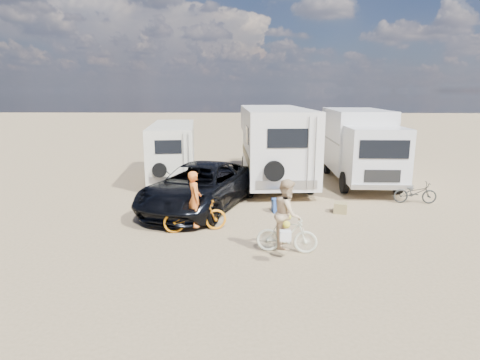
{
  "coord_description": "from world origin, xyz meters",
  "views": [
    {
      "loc": [
        -0.84,
        -12.49,
        4.36
      ],
      "look_at": [
        -1.22,
        1.27,
        1.3
      ],
      "focal_mm": 30.11,
      "sensor_mm": 36.0,
      "label": 1
    }
  ],
  "objects_px": {
    "rider_woman": "(287,220)",
    "dark_suv": "(200,187)",
    "box_truck": "(360,147)",
    "bike_woman": "(287,235)",
    "cooler": "(280,205)",
    "rv_left": "(173,151)",
    "bike_man": "(195,215)",
    "rv_main": "(274,146)",
    "rider_man": "(195,204)",
    "crate": "(340,208)",
    "bike_parked": "(415,193)"
  },
  "relations": [
    {
      "from": "box_truck",
      "to": "dark_suv",
      "type": "height_order",
      "value": "box_truck"
    },
    {
      "from": "crate",
      "to": "bike_man",
      "type": "bearing_deg",
      "value": -157.28
    },
    {
      "from": "box_truck",
      "to": "rv_left",
      "type": "bearing_deg",
      "value": 175.45
    },
    {
      "from": "rider_man",
      "to": "rider_woman",
      "type": "distance_m",
      "value": 3.2
    },
    {
      "from": "rv_left",
      "to": "bike_woman",
      "type": "xyz_separation_m",
      "value": [
        4.92,
        -9.59,
        -0.86
      ]
    },
    {
      "from": "bike_woman",
      "to": "rv_left",
      "type": "bearing_deg",
      "value": 34.93
    },
    {
      "from": "rider_woman",
      "to": "bike_parked",
      "type": "bearing_deg",
      "value": -39.3
    },
    {
      "from": "box_truck",
      "to": "bike_parked",
      "type": "relative_size",
      "value": 4.28
    },
    {
      "from": "bike_man",
      "to": "crate",
      "type": "height_order",
      "value": "bike_man"
    },
    {
      "from": "dark_suv",
      "to": "bike_man",
      "type": "distance_m",
      "value": 2.58
    },
    {
      "from": "rv_left",
      "to": "box_truck",
      "type": "bearing_deg",
      "value": -12.61
    },
    {
      "from": "bike_woman",
      "to": "rider_woman",
      "type": "distance_m",
      "value": 0.44
    },
    {
      "from": "rider_man",
      "to": "rider_woman",
      "type": "height_order",
      "value": "rider_woman"
    },
    {
      "from": "rider_man",
      "to": "bike_parked",
      "type": "height_order",
      "value": "rider_man"
    },
    {
      "from": "bike_woman",
      "to": "dark_suv",
      "type": "bearing_deg",
      "value": 42.52
    },
    {
      "from": "bike_woman",
      "to": "crate",
      "type": "distance_m",
      "value": 4.41
    },
    {
      "from": "bike_woman",
      "to": "rider_woman",
      "type": "bearing_deg",
      "value": 0.0
    },
    {
      "from": "bike_man",
      "to": "bike_woman",
      "type": "distance_m",
      "value": 3.2
    },
    {
      "from": "box_truck",
      "to": "rider_man",
      "type": "distance_m",
      "value": 10.03
    },
    {
      "from": "rider_woman",
      "to": "dark_suv",
      "type": "bearing_deg",
      "value": 42.52
    },
    {
      "from": "box_truck",
      "to": "bike_woman",
      "type": "bearing_deg",
      "value": -115.28
    },
    {
      "from": "rv_left",
      "to": "rider_man",
      "type": "xyz_separation_m",
      "value": [
        2.18,
        -7.95,
        -0.49
      ]
    },
    {
      "from": "bike_man",
      "to": "rider_man",
      "type": "distance_m",
      "value": 0.36
    },
    {
      "from": "dark_suv",
      "to": "cooler",
      "type": "relative_size",
      "value": 10.21
    },
    {
      "from": "rv_main",
      "to": "rider_woman",
      "type": "bearing_deg",
      "value": -94.82
    },
    {
      "from": "dark_suv",
      "to": "rider_woman",
      "type": "relative_size",
      "value": 3.23
    },
    {
      "from": "box_truck",
      "to": "rider_woman",
      "type": "relative_size",
      "value": 3.75
    },
    {
      "from": "rv_main",
      "to": "rider_man",
      "type": "height_order",
      "value": "rv_main"
    },
    {
      "from": "rider_woman",
      "to": "crate",
      "type": "height_order",
      "value": "rider_woman"
    },
    {
      "from": "bike_parked",
      "to": "crate",
      "type": "distance_m",
      "value": 3.5
    },
    {
      "from": "rv_main",
      "to": "box_truck",
      "type": "xyz_separation_m",
      "value": [
        4.12,
        -0.02,
        -0.05
      ]
    },
    {
      "from": "box_truck",
      "to": "crate",
      "type": "xyz_separation_m",
      "value": [
        -1.95,
        -5.03,
        -1.54
      ]
    },
    {
      "from": "cooler",
      "to": "crate",
      "type": "distance_m",
      "value": 2.19
    },
    {
      "from": "dark_suv",
      "to": "rider_woman",
      "type": "distance_m",
      "value": 5.11
    },
    {
      "from": "rider_man",
      "to": "cooler",
      "type": "bearing_deg",
      "value": -68.14
    },
    {
      "from": "rv_left",
      "to": "crate",
      "type": "bearing_deg",
      "value": -46.58
    },
    {
      "from": "rider_man",
      "to": "crate",
      "type": "xyz_separation_m",
      "value": [
        5.03,
        2.11,
        -0.69
      ]
    },
    {
      "from": "cooler",
      "to": "rv_left",
      "type": "bearing_deg",
      "value": 123.49
    },
    {
      "from": "bike_man",
      "to": "rider_woman",
      "type": "xyz_separation_m",
      "value": [
        2.75,
        -1.65,
        0.42
      ]
    },
    {
      "from": "bike_man",
      "to": "bike_woman",
      "type": "relative_size",
      "value": 1.19
    },
    {
      "from": "cooler",
      "to": "crate",
      "type": "bearing_deg",
      "value": -9.39
    },
    {
      "from": "rider_woman",
      "to": "cooler",
      "type": "bearing_deg",
      "value": 6.25
    },
    {
      "from": "rv_left",
      "to": "dark_suv",
      "type": "xyz_separation_m",
      "value": [
        2.01,
        -5.4,
        -0.52
      ]
    },
    {
      "from": "rv_left",
      "to": "rider_woman",
      "type": "height_order",
      "value": "rv_left"
    },
    {
      "from": "box_truck",
      "to": "bike_woman",
      "type": "distance_m",
      "value": 9.83
    },
    {
      "from": "bike_man",
      "to": "crate",
      "type": "relative_size",
      "value": 4.28
    },
    {
      "from": "rv_main",
      "to": "rider_woman",
      "type": "distance_m",
      "value": 8.85
    },
    {
      "from": "rv_left",
      "to": "bike_man",
      "type": "relative_size",
      "value": 3.27
    },
    {
      "from": "rv_main",
      "to": "box_truck",
      "type": "relative_size",
      "value": 1.13
    },
    {
      "from": "bike_woman",
      "to": "rider_man",
      "type": "bearing_deg",
      "value": 66.8
    }
  ]
}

